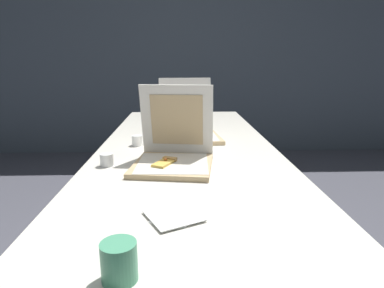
{
  "coord_description": "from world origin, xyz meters",
  "views": [
    {
      "loc": [
        -0.04,
        -1.05,
        1.19
      ],
      "look_at": [
        0.02,
        0.49,
        0.8
      ],
      "focal_mm": 30.9,
      "sensor_mm": 36.0,
      "label": 1
    }
  ],
  "objects_px": {
    "cup_white_near_left": "(107,160)",
    "pizza_box_front": "(173,155)",
    "pizza_box_middle": "(190,129)",
    "napkin_pile": "(175,216)",
    "table": "(187,154)",
    "cup_printed_front": "(119,262)",
    "cup_white_mid": "(137,140)"
  },
  "relations": [
    {
      "from": "pizza_box_middle",
      "to": "cup_white_near_left",
      "type": "xyz_separation_m",
      "value": [
        -0.38,
        -0.53,
        -0.02
      ]
    },
    {
      "from": "cup_printed_front",
      "to": "cup_white_mid",
      "type": "bearing_deg",
      "value": 95.22
    },
    {
      "from": "table",
      "to": "cup_white_near_left",
      "type": "distance_m",
      "value": 0.49
    },
    {
      "from": "napkin_pile",
      "to": "cup_white_mid",
      "type": "bearing_deg",
      "value": 104.04
    },
    {
      "from": "cup_white_mid",
      "to": "cup_white_near_left",
      "type": "bearing_deg",
      "value": -104.12
    },
    {
      "from": "cup_white_mid",
      "to": "napkin_pile",
      "type": "bearing_deg",
      "value": -75.96
    },
    {
      "from": "pizza_box_front",
      "to": "cup_white_mid",
      "type": "relative_size",
      "value": 6.47
    },
    {
      "from": "cup_white_mid",
      "to": "napkin_pile",
      "type": "height_order",
      "value": "cup_white_mid"
    },
    {
      "from": "pizza_box_front",
      "to": "pizza_box_middle",
      "type": "relative_size",
      "value": 0.84
    },
    {
      "from": "cup_white_mid",
      "to": "pizza_box_front",
      "type": "bearing_deg",
      "value": -60.91
    },
    {
      "from": "table",
      "to": "pizza_box_middle",
      "type": "bearing_deg",
      "value": 84.18
    },
    {
      "from": "pizza_box_front",
      "to": "pizza_box_middle",
      "type": "xyz_separation_m",
      "value": [
        0.09,
        0.54,
        -0.0
      ]
    },
    {
      "from": "cup_printed_front",
      "to": "napkin_pile",
      "type": "height_order",
      "value": "cup_printed_front"
    },
    {
      "from": "cup_white_mid",
      "to": "pizza_box_middle",
      "type": "bearing_deg",
      "value": 30.85
    },
    {
      "from": "pizza_box_middle",
      "to": "napkin_pile",
      "type": "relative_size",
      "value": 2.32
    },
    {
      "from": "pizza_box_front",
      "to": "cup_printed_front",
      "type": "relative_size",
      "value": 4.36
    },
    {
      "from": "table",
      "to": "pizza_box_middle",
      "type": "height_order",
      "value": "pizza_box_middle"
    },
    {
      "from": "cup_white_near_left",
      "to": "pizza_box_front",
      "type": "bearing_deg",
      "value": -2.13
    },
    {
      "from": "cup_white_near_left",
      "to": "cup_white_mid",
      "type": "distance_m",
      "value": 0.37
    },
    {
      "from": "cup_white_near_left",
      "to": "cup_white_mid",
      "type": "height_order",
      "value": "same"
    },
    {
      "from": "pizza_box_front",
      "to": "cup_white_mid",
      "type": "bearing_deg",
      "value": 127.11
    },
    {
      "from": "pizza_box_front",
      "to": "cup_white_mid",
      "type": "distance_m",
      "value": 0.42
    },
    {
      "from": "table",
      "to": "cup_printed_front",
      "type": "xyz_separation_m",
      "value": [
        -0.17,
        -1.11,
        0.09
      ]
    },
    {
      "from": "cup_printed_front",
      "to": "cup_white_near_left",
      "type": "bearing_deg",
      "value": 103.83
    },
    {
      "from": "pizza_box_front",
      "to": "cup_white_near_left",
      "type": "distance_m",
      "value": 0.29
    },
    {
      "from": "table",
      "to": "cup_white_mid",
      "type": "relative_size",
      "value": 42.01
    },
    {
      "from": "table",
      "to": "pizza_box_front",
      "type": "relative_size",
      "value": 6.5
    },
    {
      "from": "cup_white_near_left",
      "to": "cup_printed_front",
      "type": "xyz_separation_m",
      "value": [
        0.19,
        -0.79,
        0.02
      ]
    },
    {
      "from": "table",
      "to": "cup_printed_front",
      "type": "distance_m",
      "value": 1.13
    },
    {
      "from": "table",
      "to": "cup_white_mid",
      "type": "xyz_separation_m",
      "value": [
        -0.27,
        0.03,
        0.07
      ]
    },
    {
      "from": "pizza_box_front",
      "to": "cup_white_near_left",
      "type": "height_order",
      "value": "pizza_box_front"
    },
    {
      "from": "cup_white_near_left",
      "to": "napkin_pile",
      "type": "distance_m",
      "value": 0.59
    }
  ]
}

